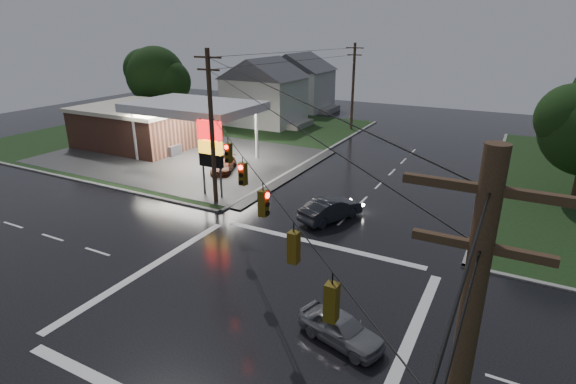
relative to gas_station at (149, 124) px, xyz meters
The scene contains 13 objects.
ground 32.46m from the gas_station, 37.50° to the right, with size 120.00×120.00×0.00m, color black.
grass_nw 6.79m from the gas_station, 92.95° to the left, with size 36.00×36.00×0.08m, color black.
gas_station is the anchor object (origin of this frame).
pylon_sign 17.81m from the gas_station, 31.22° to the right, with size 2.00×0.35×6.00m.
utility_pole_nw 19.38m from the gas_station, 32.23° to the right, with size 2.20×0.32×11.00m.
utility_pole_n 24.60m from the gas_station, 48.53° to the left, with size 2.20×0.32×10.50m.
traffic_signals 32.63m from the gas_station, 37.50° to the right, with size 26.87×26.87×1.47m.
house_near 17.07m from the gas_station, 73.83° to the left, with size 11.05×8.48×8.60m.
house_far 28.61m from the gas_station, 82.50° to the left, with size 11.05×8.48×8.60m.
tree_nw_behind 13.63m from the gas_station, 128.42° to the left, with size 8.93×7.60×10.00m.
car_north 26.53m from the gas_station, 20.01° to the right, with size 1.63×4.67×1.54m, color black.
car_crossing 36.47m from the gas_station, 34.18° to the right, with size 1.53×3.81×1.30m, color slate.
car_pump 12.99m from the gas_station, 16.92° to the right, with size 1.68×4.14×1.20m, color #562613.
Camera 1 is at (9.73, -15.38, 12.34)m, focal length 28.00 mm.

